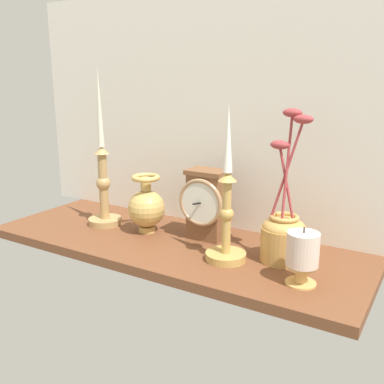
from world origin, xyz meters
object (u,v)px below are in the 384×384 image
(mantel_clock, at_px, (206,204))
(brass_vase_bulbous, at_px, (146,206))
(candlestick_tall_left, at_px, (103,184))
(candlestick_tall_center, at_px, (227,216))
(brass_vase_jar, at_px, (284,231))
(pillar_candle_front, at_px, (302,255))

(mantel_clock, distance_m, brass_vase_bulbous, 0.17)
(candlestick_tall_left, height_order, candlestick_tall_center, candlestick_tall_left)
(brass_vase_bulbous, xyz_separation_m, brass_vase_jar, (0.39, 0.00, -0.00))
(mantel_clock, relative_size, candlestick_tall_left, 0.42)
(mantel_clock, distance_m, candlestick_tall_center, 0.15)
(mantel_clock, bearing_deg, pillar_candle_front, -23.59)
(candlestick_tall_left, distance_m, brass_vase_bulbous, 0.15)
(brass_vase_jar, height_order, pillar_candle_front, brass_vase_jar)
(brass_vase_jar, bearing_deg, pillar_candle_front, -52.32)
(candlestick_tall_left, distance_m, candlestick_tall_center, 0.42)
(mantel_clock, distance_m, candlestick_tall_left, 0.31)
(candlestick_tall_center, bearing_deg, candlestick_tall_left, 172.92)
(brass_vase_bulbous, relative_size, brass_vase_jar, 0.46)
(mantel_clock, bearing_deg, brass_vase_jar, -8.61)
(candlestick_tall_left, height_order, pillar_candle_front, candlestick_tall_left)
(brass_vase_jar, bearing_deg, candlestick_tall_left, -178.47)
(candlestick_tall_center, bearing_deg, brass_vase_bulbous, 167.32)
(mantel_clock, xyz_separation_m, pillar_candle_front, (0.30, -0.13, -0.03))
(brass_vase_jar, bearing_deg, candlestick_tall_center, -149.84)
(candlestick_tall_left, relative_size, pillar_candle_front, 3.60)
(candlestick_tall_center, relative_size, pillar_candle_front, 2.92)
(candlestick_tall_center, height_order, brass_vase_bulbous, candlestick_tall_center)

